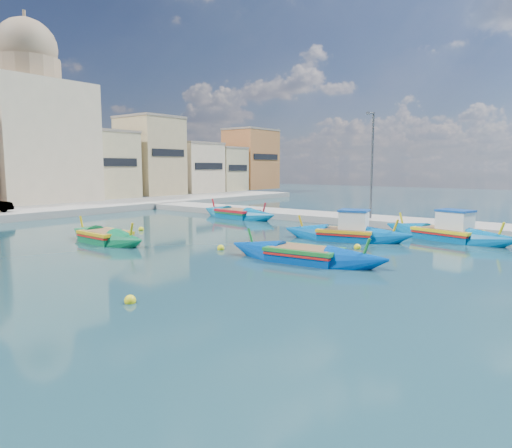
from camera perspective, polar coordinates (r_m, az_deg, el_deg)
ground at (r=16.01m, az=8.29°, el=-8.06°), size 160.00×160.00×0.00m
east_quay at (r=32.61m, az=24.13°, el=-0.39°), size 4.00×70.00×0.50m
north_townhouses at (r=51.08m, az=-29.17°, el=7.18°), size 83.20×7.87×10.19m
church_block at (r=53.21m, az=-26.33°, el=11.00°), size 10.00×10.00×19.10m
quay_street_lamp at (r=33.76m, az=14.26°, el=7.21°), size 1.18×0.16×8.00m
luzzu_turquoise_cabin at (r=28.44m, az=22.76°, el=-1.18°), size 3.96×8.69×2.73m
luzzu_blue_cabin at (r=26.62m, az=11.25°, el=-1.29°), size 3.67×7.85×2.70m
luzzu_cyan_mid at (r=37.48m, az=-2.34°, el=1.17°), size 3.02×8.73×2.53m
luzzu_green at (r=26.74m, az=-18.31°, el=-1.67°), size 2.13×7.17×2.24m
luzzu_blue_south at (r=20.37m, az=6.02°, el=-4.04°), size 2.58×8.04×2.28m
mooring_buoys at (r=21.07m, az=-3.49°, el=-4.07°), size 20.54×23.21×0.36m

